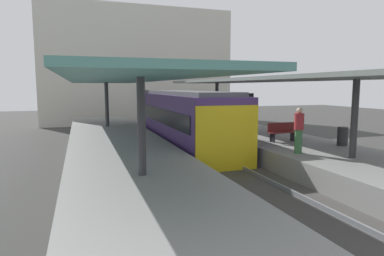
{
  "coord_description": "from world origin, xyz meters",
  "views": [
    {
      "loc": [
        -5.43,
        -14.28,
        3.52
      ],
      "look_at": [
        -0.44,
        0.62,
        1.58
      ],
      "focal_mm": 31.33,
      "sensor_mm": 36.0,
      "label": 1
    }
  ],
  "objects": [
    {
      "name": "litter_bin",
      "position": [
        5.27,
        -2.81,
        1.4
      ],
      "size": [
        0.44,
        0.44,
        0.8
      ],
      "primitive_type": "cylinder",
      "color": "#2D2D30",
      "rests_on": "platform_right"
    },
    {
      "name": "platform_bench",
      "position": [
        3.45,
        -0.98,
        1.46
      ],
      "size": [
        1.4,
        0.41,
        0.86
      ],
      "color": "black",
      "rests_on": "platform_right"
    },
    {
      "name": "platform_right",
      "position": [
        3.8,
        0.0,
        0.5
      ],
      "size": [
        4.4,
        28.0,
        1.0
      ],
      "primitive_type": "cube",
      "color": "gray",
      "rests_on": "ground_plane"
    },
    {
      "name": "commuter_train",
      "position": [
        0.0,
        3.48,
        1.73
      ],
      "size": [
        2.78,
        11.91,
        3.1
      ],
      "color": "#472D6B",
      "rests_on": "track_ballast"
    },
    {
      "name": "canopy_left",
      "position": [
        -3.8,
        1.4,
        3.85
      ],
      "size": [
        4.18,
        21.0,
        2.96
      ],
      "color": "#333335",
      "rests_on": "platform_left"
    },
    {
      "name": "rail_far_side",
      "position": [
        0.72,
        0.0,
        0.27
      ],
      "size": [
        0.08,
        28.0,
        0.14
      ],
      "primitive_type": "cube",
      "color": "slate",
      "rests_on": "track_ballast"
    },
    {
      "name": "platform_left",
      "position": [
        -3.8,
        0.0,
        0.5
      ],
      "size": [
        4.4,
        28.0,
        1.0
      ],
      "primitive_type": "cube",
      "color": "gray",
      "rests_on": "ground_plane"
    },
    {
      "name": "station_building_backdrop",
      "position": [
        0.13,
        20.0,
        5.5
      ],
      "size": [
        18.0,
        6.0,
        11.0
      ],
      "primitive_type": "cube",
      "color": "beige",
      "rests_on": "ground_plane"
    },
    {
      "name": "ground_plane",
      "position": [
        0.0,
        0.0,
        0.0
      ],
      "size": [
        80.0,
        80.0,
        0.0
      ],
      "primitive_type": "plane",
      "color": "#383835"
    },
    {
      "name": "platform_sign",
      "position": [
        2.18,
        0.33,
        2.62
      ],
      "size": [
        0.9,
        0.08,
        2.21
      ],
      "color": "#262628",
      "rests_on": "platform_right"
    },
    {
      "name": "passenger_near_bench",
      "position": [
        2.4,
        -3.66,
        1.91
      ],
      "size": [
        0.36,
        0.36,
        1.75
      ],
      "color": "#386B3D",
      "rests_on": "platform_right"
    },
    {
      "name": "rail_near_side",
      "position": [
        -0.72,
        0.0,
        0.27
      ],
      "size": [
        0.08,
        28.0,
        0.14
      ],
      "primitive_type": "cube",
      "color": "slate",
      "rests_on": "track_ballast"
    },
    {
      "name": "track_ballast",
      "position": [
        0.0,
        0.0,
        0.1
      ],
      "size": [
        3.2,
        28.0,
        0.2
      ],
      "primitive_type": "cube",
      "color": "#423F3D",
      "rests_on": "ground_plane"
    },
    {
      "name": "canopy_right",
      "position": [
        3.8,
        1.4,
        3.85
      ],
      "size": [
        4.18,
        21.0,
        2.97
      ],
      "color": "#333335",
      "rests_on": "platform_right"
    }
  ]
}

